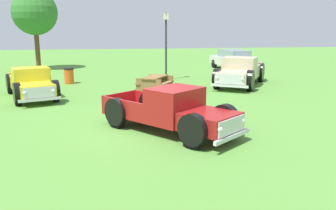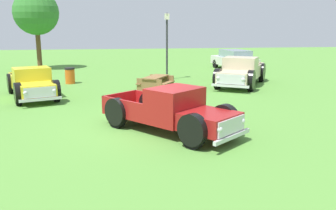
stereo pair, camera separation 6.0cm
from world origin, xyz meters
name	(u,v)px [view 2 (the right image)]	position (x,y,z in m)	size (l,w,h in m)	color
ground_plane	(140,126)	(0.00, 0.00, 0.00)	(80.00, 80.00, 0.00)	#548C38
pickup_truck_foreground	(176,112)	(1.10, -1.09, 0.72)	(4.50, 4.86, 1.50)	maroon
pickup_truck_behind_left	(240,72)	(6.14, 7.59, 0.78)	(4.35, 5.58, 1.64)	#C6B793
pickup_truck_behind_right	(33,84)	(-4.75, 5.47, 0.70)	(3.28, 5.12, 1.48)	yellow
sedan_distant_a	(234,59)	(8.17, 14.99, 0.80)	(2.65, 4.81, 1.52)	silver
lamp_post_near	(167,45)	(2.36, 10.59, 2.18)	(0.36, 0.36, 4.17)	#2D2D33
picnic_table	(156,82)	(1.24, 6.70, 0.49)	(2.19, 2.30, 0.78)	olive
trash_can	(70,76)	(-3.55, 9.81, 0.48)	(0.59, 0.59, 0.95)	orange
oak_tree_east	(36,13)	(-6.77, 17.44, 4.29)	(3.41, 3.41, 6.02)	brown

